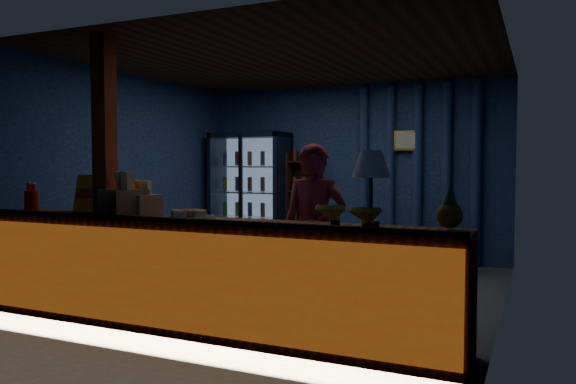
% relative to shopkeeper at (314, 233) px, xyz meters
% --- Properties ---
extents(ground, '(4.60, 4.60, 0.00)m').
position_rel_shopkeeper_xyz_m(ground, '(-0.77, 1.28, -0.80)').
color(ground, '#515154').
rests_on(ground, ground).
extents(room_walls, '(4.60, 4.60, 4.60)m').
position_rel_shopkeeper_xyz_m(room_walls, '(-0.77, 1.28, 0.76)').
color(room_walls, navy).
rests_on(room_walls, ground).
extents(counter, '(4.40, 0.57, 0.99)m').
position_rel_shopkeeper_xyz_m(counter, '(-0.77, -0.63, -0.33)').
color(counter, brown).
rests_on(counter, ground).
extents(support_post, '(0.16, 0.16, 2.60)m').
position_rel_shopkeeper_xyz_m(support_post, '(-1.82, -0.62, 0.50)').
color(support_post, maroon).
rests_on(support_post, ground).
extents(beverage_cooler, '(1.20, 0.62, 1.90)m').
position_rel_shopkeeper_xyz_m(beverage_cooler, '(-2.32, 3.20, 0.13)').
color(beverage_cooler, black).
rests_on(beverage_cooler, ground).
extents(bottle_shelf, '(0.50, 0.28, 1.60)m').
position_rel_shopkeeper_xyz_m(bottle_shelf, '(-1.47, 3.34, -0.01)').
color(bottle_shelf, '#331C10').
rests_on(bottle_shelf, ground).
extents(curtain_folds, '(1.74, 0.14, 2.50)m').
position_rel_shopkeeper_xyz_m(curtain_folds, '(0.23, 3.42, 0.50)').
color(curtain_folds, navy).
rests_on(curtain_folds, room_walls).
extents(framed_picture, '(0.36, 0.04, 0.28)m').
position_rel_shopkeeper_xyz_m(framed_picture, '(0.08, 3.37, 0.95)').
color(framed_picture, gold).
rests_on(framed_picture, room_walls).
extents(shopkeeper, '(0.63, 0.46, 1.61)m').
position_rel_shopkeeper_xyz_m(shopkeeper, '(0.00, 0.00, 0.00)').
color(shopkeeper, maroon).
rests_on(shopkeeper, ground).
extents(green_chair, '(0.84, 0.85, 0.58)m').
position_rel_shopkeeper_xyz_m(green_chair, '(-0.15, 2.60, -0.52)').
color(green_chair, '#5BB674').
rests_on(green_chair, ground).
extents(side_table, '(0.54, 0.41, 0.57)m').
position_rel_shopkeeper_xyz_m(side_table, '(0.60, 2.74, -0.57)').
color(side_table, '#331C10').
rests_on(side_table, ground).
extents(yellow_sign, '(0.46, 0.21, 0.36)m').
position_rel_shopkeeper_xyz_m(yellow_sign, '(-2.21, -0.43, 0.33)').
color(yellow_sign, '#EBA30C').
rests_on(yellow_sign, counter).
extents(soda_bottles, '(0.24, 0.17, 0.30)m').
position_rel_shopkeeper_xyz_m(soda_bottles, '(-2.64, -0.73, 0.26)').
color(soda_bottles, red).
rests_on(soda_bottles, counter).
extents(snack_box_left, '(0.48, 0.44, 0.40)m').
position_rel_shopkeeper_xyz_m(snack_box_left, '(-1.55, -0.69, 0.29)').
color(snack_box_left, '#9C764B').
rests_on(snack_box_left, counter).
extents(snack_box_centre, '(0.36, 0.32, 0.32)m').
position_rel_shopkeeper_xyz_m(snack_box_centre, '(-1.43, -0.59, 0.26)').
color(snack_box_centre, '#9C764B').
rests_on(snack_box_centre, counter).
extents(pastry_tray, '(0.48, 0.48, 0.08)m').
position_rel_shopkeeper_xyz_m(pastry_tray, '(-0.92, -0.62, 0.17)').
color(pastry_tray, silver).
rests_on(pastry_tray, counter).
extents(banana_bunches, '(0.57, 0.32, 0.19)m').
position_rel_shopkeeper_xyz_m(banana_bunches, '(0.54, -0.63, 0.24)').
color(banana_bunches, gold).
rests_on(banana_bunches, counter).
extents(table_lamp, '(0.29, 0.29, 0.58)m').
position_rel_shopkeeper_xyz_m(table_lamp, '(0.67, -0.51, 0.59)').
color(table_lamp, black).
rests_on(table_lamp, counter).
extents(pineapple, '(0.19, 0.19, 0.32)m').
position_rel_shopkeeper_xyz_m(pineapple, '(1.25, -0.49, 0.28)').
color(pineapple, brown).
rests_on(pineapple, counter).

